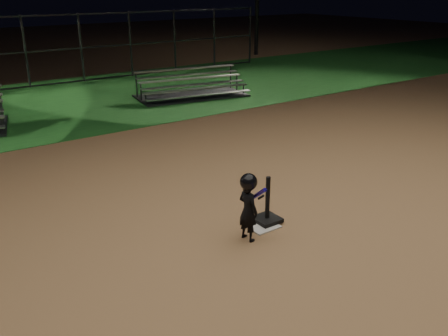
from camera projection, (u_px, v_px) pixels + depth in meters
ground at (261, 226)px, 7.50m from camera, size 80.00×80.00×0.00m
grass_strip at (57, 103)px, 15.11m from camera, size 60.00×8.00×0.01m
home_plate at (261, 225)px, 7.49m from camera, size 0.45×0.45×0.02m
batting_tee at (267, 213)px, 7.56m from camera, size 0.38×0.38×0.74m
child_batter at (248, 205)px, 6.92m from camera, size 0.39×0.59×1.03m
bleacher_right at (192, 91)px, 15.94m from camera, size 3.76×2.28×0.86m
backstop_fence at (25, 52)px, 16.95m from camera, size 20.08×0.08×2.50m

